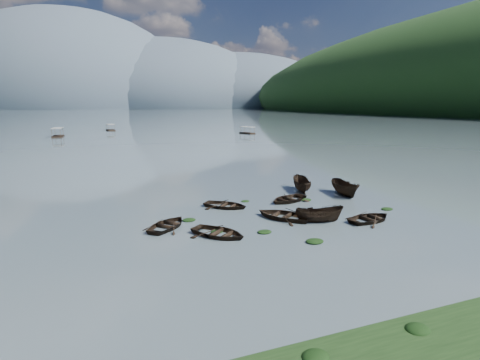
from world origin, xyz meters
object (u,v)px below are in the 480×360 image
object	(u,v)px
rowboat_0	(219,236)
pontoon_left	(58,137)
rowboat_3	(283,218)
pontoon_centre	(111,131)

from	to	relation	value
rowboat_0	pontoon_left	world-z (taller)	pontoon_left
rowboat_3	pontoon_left	bearing A→B (deg)	-112.32
pontoon_left	pontoon_centre	size ratio (longest dim) A/B	1.13
rowboat_0	pontoon_centre	world-z (taller)	pontoon_centre
pontoon_left	rowboat_0	bearing A→B (deg)	-76.17
rowboat_3	pontoon_left	world-z (taller)	pontoon_left
rowboat_0	rowboat_3	size ratio (longest dim) A/B	0.92
rowboat_0	pontoon_centre	bearing A→B (deg)	53.54
rowboat_0	rowboat_3	bearing A→B (deg)	-19.44
rowboat_0	pontoon_centre	xyz separation A→B (m)	(-3.55, 118.83, 0.00)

